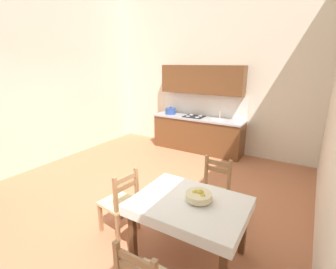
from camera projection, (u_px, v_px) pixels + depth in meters
name	position (u px, v px, depth m)	size (l,w,h in m)	color
ground_plane	(135.00, 200.00, 4.25)	(5.98, 6.75, 0.10)	#B7704C
wall_back	(209.00, 69.00, 6.20)	(5.98, 0.12, 4.19)	silver
wall_left	(27.00, 71.00, 5.01)	(0.12, 6.75, 4.19)	silver
kitchen_cabinetry	(199.00, 119.00, 6.33)	(2.39, 0.63, 2.20)	brown
dining_table	(190.00, 212.00, 2.79)	(1.28, 0.97, 0.75)	#56331C
dining_chair_kitchen_side	(213.00, 192.00, 3.56)	(0.42, 0.42, 0.93)	#D1BC89
dining_chair_tv_side	(120.00, 203.00, 3.28)	(0.47, 0.47, 0.93)	#D1BC89
fruit_bowl	(199.00, 196.00, 2.75)	(0.30, 0.30, 0.12)	beige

